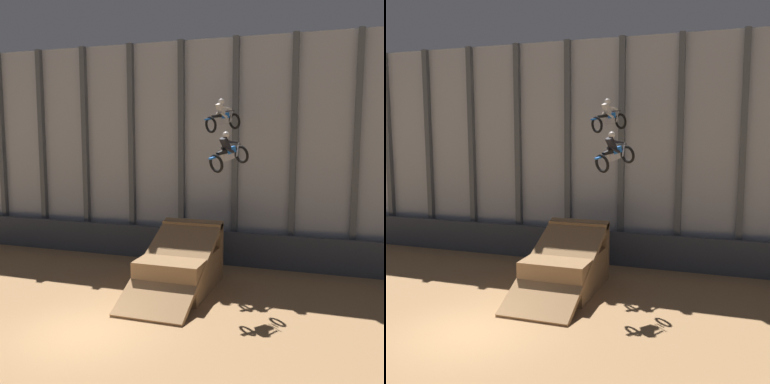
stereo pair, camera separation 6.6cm
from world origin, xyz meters
The scene contains 6 objects.
ground_plane centered at (0.00, 0.00, 0.00)m, with size 60.00×60.00×0.00m, color #9E754C.
arena_back_wall centered at (0.00, 9.62, 5.46)m, with size 32.00×0.40×10.93m.
lower_barrier centered at (0.00, 8.88, 0.83)m, with size 31.36×0.20×1.65m.
dirt_ramp centered at (1.52, 5.12, 0.90)m, with size 2.69×5.53×2.67m.
rider_bike_left_air centered at (2.56, 7.69, 7.06)m, with size 1.51×1.73×1.54m.
rider_bike_right_air centered at (3.49, 5.01, 5.61)m, with size 1.49×1.79×1.60m.
Camera 2 is at (7.67, -11.88, 6.31)m, focal length 42.00 mm.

